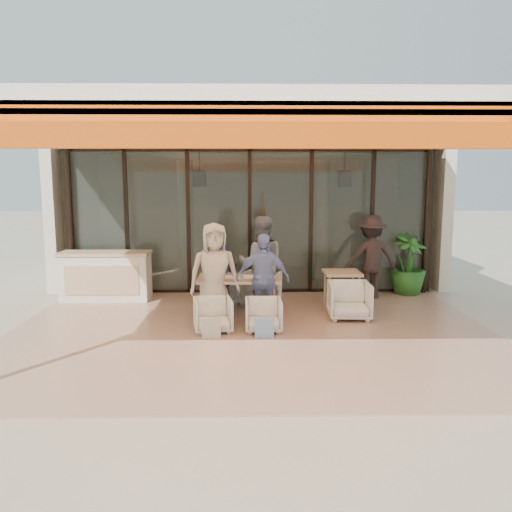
% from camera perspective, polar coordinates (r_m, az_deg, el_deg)
% --- Properties ---
extents(ground, '(70.00, 70.00, 0.00)m').
position_cam_1_polar(ground, '(8.34, -0.58, -8.76)').
color(ground, '#C6B293').
rests_on(ground, ground).
extents(terrace_floor, '(8.00, 6.00, 0.01)m').
position_cam_1_polar(terrace_floor, '(8.34, -0.58, -8.73)').
color(terrace_floor, tan).
rests_on(terrace_floor, ground).
extents(terrace_structure, '(8.00, 6.00, 3.40)m').
position_cam_1_polar(terrace_structure, '(7.74, -0.60, 14.25)').
color(terrace_structure, silver).
rests_on(terrace_structure, ground).
extents(glass_storefront, '(8.08, 0.10, 3.20)m').
position_cam_1_polar(glass_storefront, '(11.00, -0.72, 3.93)').
color(glass_storefront, '#9EADA3').
rests_on(glass_storefront, ground).
extents(interior_block, '(9.05, 3.62, 3.52)m').
position_cam_1_polar(interior_block, '(13.28, -0.74, 7.43)').
color(interior_block, silver).
rests_on(interior_block, ground).
extents(host_counter, '(1.85, 0.65, 1.04)m').
position_cam_1_polar(host_counter, '(10.85, -16.79, -2.19)').
color(host_counter, silver).
rests_on(host_counter, ground).
extents(dining_table, '(1.50, 0.90, 0.93)m').
position_cam_1_polar(dining_table, '(9.16, -2.01, -2.76)').
color(dining_table, tan).
rests_on(dining_table, ground).
extents(chair_far_left, '(0.82, 0.79, 0.68)m').
position_cam_1_polar(chair_far_left, '(10.17, -4.23, -3.66)').
color(chair_far_left, white).
rests_on(chair_far_left, ground).
extents(chair_far_right, '(0.90, 0.87, 0.74)m').
position_cam_1_polar(chair_far_right, '(10.15, 0.51, -3.48)').
color(chair_far_right, white).
rests_on(chair_far_right, ground).
extents(chair_near_left, '(0.70, 0.66, 0.63)m').
position_cam_1_polar(chair_near_left, '(8.33, -4.96, -6.55)').
color(chair_near_left, white).
rests_on(chair_near_left, ground).
extents(chair_near_right, '(0.61, 0.57, 0.62)m').
position_cam_1_polar(chair_near_right, '(8.32, 0.86, -6.59)').
color(chair_near_right, white).
rests_on(chair_near_right, ground).
extents(diner_navy, '(0.65, 0.48, 1.62)m').
position_cam_1_polar(diner_navy, '(9.59, -4.43, -1.51)').
color(diner_navy, '#1A213A').
rests_on(diner_navy, ground).
extents(diner_grey, '(0.89, 0.69, 1.83)m').
position_cam_1_polar(diner_grey, '(9.56, 0.60, -0.88)').
color(diner_grey, slate).
rests_on(diner_grey, ground).
extents(diner_cream, '(0.97, 0.73, 1.78)m').
position_cam_1_polar(diner_cream, '(8.69, -4.78, -2.03)').
color(diner_cream, beige).
rests_on(diner_cream, ground).
extents(diner_periwinkle, '(0.94, 0.40, 1.59)m').
position_cam_1_polar(diner_periwinkle, '(8.70, 0.76, -2.63)').
color(diner_periwinkle, '#788BC8').
rests_on(diner_periwinkle, ground).
extents(tote_bag_cream, '(0.30, 0.10, 0.34)m').
position_cam_1_polar(tote_bag_cream, '(7.99, -5.14, -8.29)').
color(tote_bag_cream, silver).
rests_on(tote_bag_cream, ground).
extents(tote_bag_blue, '(0.30, 0.10, 0.34)m').
position_cam_1_polar(tote_bag_blue, '(7.97, 0.96, -8.30)').
color(tote_bag_blue, '#99BFD8').
rests_on(tote_bag_blue, ground).
extents(side_table, '(0.70, 0.70, 0.74)m').
position_cam_1_polar(side_table, '(9.87, 9.77, -2.36)').
color(side_table, tan).
rests_on(side_table, ground).
extents(side_chair, '(0.77, 0.73, 0.76)m').
position_cam_1_polar(side_chair, '(9.20, 10.60, -4.81)').
color(side_chair, white).
rests_on(side_chair, ground).
extents(standing_woman, '(1.24, 0.82, 1.79)m').
position_cam_1_polar(standing_woman, '(10.80, 13.00, -0.15)').
color(standing_woman, black).
rests_on(standing_woman, ground).
extents(potted_palm, '(1.02, 1.02, 1.37)m').
position_cam_1_polar(potted_palm, '(11.44, 16.98, -0.89)').
color(potted_palm, '#1E5919').
rests_on(potted_palm, ground).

